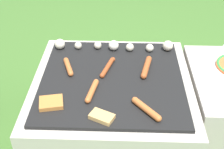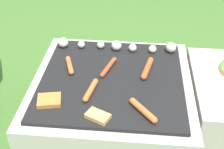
% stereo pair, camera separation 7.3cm
% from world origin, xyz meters
% --- Properties ---
extents(ground_plane, '(14.00, 14.00, 0.00)m').
position_xyz_m(ground_plane, '(0.00, 0.00, 0.00)').
color(ground_plane, '#3D6628').
extents(grill, '(0.79, 0.79, 0.40)m').
position_xyz_m(grill, '(0.00, 0.00, 0.20)').
color(grill, '#B2AA9E').
rests_on(grill, ground_plane).
extents(sausage_front_right, '(0.12, 0.14, 0.03)m').
position_xyz_m(sausage_front_right, '(0.16, -0.24, 0.41)').
color(sausage_front_right, '#B7602D').
rests_on(sausage_front_right, grill).
extents(sausage_front_left, '(0.07, 0.19, 0.03)m').
position_xyz_m(sausage_front_left, '(0.17, 0.08, 0.41)').
color(sausage_front_left, '#A34C23').
rests_on(sausage_front_left, grill).
extents(sausage_mid_left, '(0.07, 0.18, 0.02)m').
position_xyz_m(sausage_mid_left, '(-0.03, 0.07, 0.41)').
color(sausage_mid_left, '#93421E').
rests_on(sausage_mid_left, grill).
extents(sausage_mid_right, '(0.07, 0.15, 0.03)m').
position_xyz_m(sausage_mid_right, '(-0.23, 0.07, 0.41)').
color(sausage_mid_right, '#B7602D').
rests_on(sausage_mid_right, grill).
extents(sausage_front_center, '(0.05, 0.16, 0.03)m').
position_xyz_m(sausage_front_center, '(-0.09, -0.12, 0.41)').
color(sausage_front_center, '#B7602D').
rests_on(sausage_front_center, grill).
extents(bread_slice_right, '(0.12, 0.10, 0.02)m').
position_xyz_m(bread_slice_right, '(-0.03, -0.29, 0.41)').
color(bread_slice_right, tan).
rests_on(bread_slice_right, grill).
extents(bread_slice_center, '(0.12, 0.11, 0.02)m').
position_xyz_m(bread_slice_center, '(-0.26, -0.21, 0.41)').
color(bread_slice_center, '#B27033').
rests_on(bread_slice_center, grill).
extents(mushroom_row, '(0.66, 0.07, 0.06)m').
position_xyz_m(mushroom_row, '(0.00, 0.27, 0.42)').
color(mushroom_row, beige).
rests_on(mushroom_row, grill).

